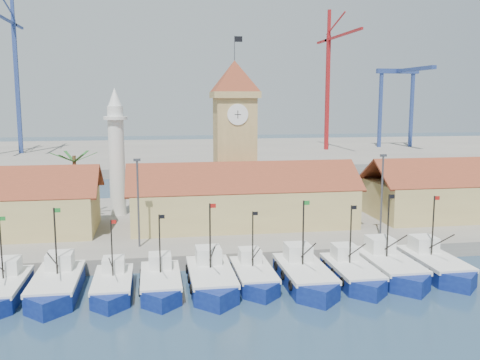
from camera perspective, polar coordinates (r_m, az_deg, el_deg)
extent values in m
plane|color=#1D314E|center=(46.08, 4.50, -12.24)|extent=(400.00, 400.00, 0.00)
cube|color=gray|center=(68.41, -0.31, -4.57)|extent=(140.00, 32.00, 1.50)
cube|color=gray|center=(152.90, -5.39, 2.85)|extent=(240.00, 80.00, 2.00)
cube|color=navy|center=(49.45, -24.00, -10.91)|extent=(3.43, 7.75, 1.76)
cube|color=silver|center=(49.18, -24.06, -9.94)|extent=(3.50, 7.97, 0.34)
cube|color=silver|center=(50.73, -23.57, -8.41)|extent=(2.06, 2.15, 1.37)
cylinder|color=black|center=(48.86, -24.12, -6.70)|extent=(0.14, 0.14, 5.48)
cube|color=#197226|center=(48.22, -24.02, -3.78)|extent=(0.49, 0.02, 0.34)
cube|color=navy|center=(48.63, -18.94, -10.90)|extent=(3.69, 8.36, 1.90)
cube|color=navy|center=(44.77, -19.84, -12.67)|extent=(3.69, 3.69, 1.90)
cube|color=silver|center=(48.33, -19.00, -9.84)|extent=(3.77, 8.59, 0.37)
cube|color=silver|center=(50.04, -18.65, -8.17)|extent=(2.22, 2.32, 1.48)
cylinder|color=black|center=(48.00, -19.07, -6.29)|extent=(0.15, 0.15, 5.91)
cube|color=#197226|center=(47.34, -18.92, -3.08)|extent=(0.53, 0.02, 0.37)
cube|color=navy|center=(47.66, -13.40, -11.16)|extent=(3.15, 7.14, 1.62)
cube|color=navy|center=(44.32, -13.73, -12.72)|extent=(3.15, 3.15, 1.62)
cube|color=silver|center=(47.39, -13.44, -10.24)|extent=(3.22, 7.33, 0.32)
cube|color=silver|center=(48.86, -13.32, -8.76)|extent=(1.89, 1.98, 1.26)
cylinder|color=black|center=(47.08, -13.51, -7.15)|extent=(0.13, 0.13, 5.05)
cube|color=#A5140F|center=(46.49, -13.33, -4.37)|extent=(0.45, 0.02, 0.32)
cube|color=navy|center=(47.49, -8.45, -11.06)|extent=(3.31, 7.49, 1.70)
cube|color=navy|center=(43.98, -8.37, -12.70)|extent=(3.31, 3.31, 1.70)
cube|color=silver|center=(47.21, -8.48, -10.09)|extent=(3.37, 7.69, 0.33)
cube|color=silver|center=(48.76, -8.53, -8.54)|extent=(1.99, 2.08, 1.32)
cylinder|color=black|center=(46.88, -8.56, -6.84)|extent=(0.13, 0.13, 5.29)
cube|color=black|center=(46.29, -8.33, -3.89)|extent=(0.47, 0.02, 0.33)
cube|color=navy|center=(47.67, -3.10, -10.82)|extent=(3.72, 8.42, 1.91)
cube|color=navy|center=(43.74, -2.48, -12.64)|extent=(3.72, 3.72, 1.91)
cube|color=silver|center=(47.36, -3.11, -9.73)|extent=(3.80, 8.66, 0.37)
cube|color=silver|center=(49.10, -3.39, -8.02)|extent=(2.23, 2.34, 1.49)
cylinder|color=black|center=(47.02, -3.21, -6.08)|extent=(0.15, 0.15, 5.96)
cube|color=#A5140F|center=(46.42, -2.91, -2.76)|extent=(0.53, 0.02, 0.37)
cube|color=navy|center=(48.75, 1.45, -10.44)|extent=(3.25, 7.35, 1.67)
cube|color=navy|center=(45.36, 2.34, -11.94)|extent=(3.25, 3.25, 1.67)
cube|color=silver|center=(48.49, 1.45, -9.51)|extent=(3.31, 7.55, 0.32)
cube|color=silver|center=(49.99, 1.06, -8.06)|extent=(1.95, 2.04, 1.30)
cylinder|color=black|center=(48.18, 1.36, -6.40)|extent=(0.13, 0.13, 5.20)
cube|color=black|center=(47.65, 1.65, -3.59)|extent=(0.46, 0.02, 0.32)
cube|color=navy|center=(48.77, 6.85, -10.41)|extent=(3.77, 8.53, 1.94)
cube|color=navy|center=(44.94, 8.39, -12.13)|extent=(3.77, 3.77, 1.94)
cube|color=silver|center=(48.46, 6.87, -9.32)|extent=(3.84, 8.76, 0.38)
cube|color=silver|center=(50.16, 6.20, -7.66)|extent=(2.26, 2.37, 1.51)
cylinder|color=black|center=(48.12, 6.75, -5.72)|extent=(0.15, 0.15, 6.03)
cube|color=#197226|center=(47.58, 7.12, -2.43)|extent=(0.54, 0.02, 0.38)
cube|color=navy|center=(50.36, 11.79, -9.96)|extent=(3.46, 7.83, 1.78)
cube|color=navy|center=(46.94, 13.54, -11.42)|extent=(3.46, 3.46, 1.78)
cube|color=silver|center=(50.08, 11.82, -9.00)|extent=(3.53, 8.05, 0.35)
cube|color=silver|center=(51.60, 11.07, -7.53)|extent=(2.08, 2.17, 1.38)
cylinder|color=black|center=(49.77, 11.72, -5.79)|extent=(0.14, 0.14, 5.53)
cube|color=black|center=(49.28, 12.08, -2.88)|extent=(0.49, 0.02, 0.35)
cube|color=navy|center=(52.54, 15.57, -9.25)|extent=(3.83, 8.67, 1.97)
cube|color=navy|center=(48.86, 17.74, -10.72)|extent=(3.83, 3.83, 1.97)
cube|color=silver|center=(52.25, 15.62, -8.22)|extent=(3.91, 8.91, 0.38)
cube|color=silver|center=(53.90, 14.69, -6.69)|extent=(2.30, 2.41, 1.53)
cylinder|color=black|center=(51.94, 15.50, -4.82)|extent=(0.15, 0.15, 6.13)
cube|color=black|center=(51.48, 15.91, -1.71)|extent=(0.55, 0.02, 0.38)
cube|color=navy|center=(54.57, 19.95, -8.80)|extent=(3.69, 8.36, 1.90)
cube|color=navy|center=(51.16, 22.25, -10.10)|extent=(3.69, 3.69, 1.90)
cube|color=silver|center=(54.30, 20.00, -7.85)|extent=(3.77, 8.59, 0.37)
cube|color=silver|center=(55.83, 18.99, -6.45)|extent=(2.22, 2.32, 1.48)
cylinder|color=black|center=(54.01, 19.89, -4.69)|extent=(0.15, 0.15, 5.91)
cube|color=#A5140F|center=(53.59, 20.28, -1.81)|extent=(0.53, 0.02, 0.37)
cube|color=tan|center=(63.91, 0.25, -2.77)|extent=(26.00, 10.00, 4.50)
cube|color=brown|center=(60.83, 0.65, 0.23)|extent=(27.04, 5.13, 3.21)
cube|color=brown|center=(65.71, -0.11, 0.87)|extent=(27.04, 5.13, 3.21)
cube|color=brown|center=(77.53, 23.94, 1.31)|extent=(31.20, 5.13, 3.21)
cube|color=tan|center=(68.96, -0.58, 2.49)|extent=(5.00, 5.00, 15.00)
cube|color=tan|center=(68.56, -0.59, 9.07)|extent=(5.80, 5.80, 0.80)
pyramid|color=brown|center=(68.62, -0.59, 10.99)|extent=(5.80, 5.80, 4.00)
cylinder|color=white|center=(66.07, -0.24, 7.00)|extent=(2.60, 0.15, 2.60)
cube|color=black|center=(65.99, -0.23, 7.00)|extent=(0.08, 0.02, 1.00)
cube|color=black|center=(65.99, -0.23, 7.00)|extent=(0.80, 0.02, 0.08)
cylinder|color=#3F3F44|center=(68.85, -0.59, 13.90)|extent=(0.10, 0.10, 3.00)
cube|color=black|center=(69.03, -0.17, 14.80)|extent=(1.00, 0.03, 0.70)
cylinder|color=silver|center=(70.36, -13.00, 1.98)|extent=(2.00, 2.00, 14.00)
cylinder|color=silver|center=(69.95, -13.15, 6.46)|extent=(3.00, 3.00, 0.40)
cone|color=silver|center=(69.91, -13.23, 8.59)|extent=(1.80, 1.80, 2.40)
cylinder|color=brown|center=(69.30, -17.15, -0.79)|extent=(0.44, 0.44, 8.00)
cube|color=#1F5D22|center=(68.62, -16.13, 2.37)|extent=(2.80, 0.35, 1.18)
cube|color=#1F5D22|center=(69.90, -16.58, 2.46)|extent=(1.71, 2.60, 1.18)
cube|color=#1F5D22|center=(70.09, -17.72, 2.43)|extent=(1.71, 2.60, 1.18)
cube|color=#1F5D22|center=(69.01, -18.44, 2.30)|extent=(2.80, 0.35, 1.18)
cube|color=#1F5D22|center=(67.71, -18.01, 2.21)|extent=(1.71, 2.60, 1.18)
cube|color=#1F5D22|center=(67.51, -16.84, 2.24)|extent=(1.71, 2.60, 1.18)
cylinder|color=#3F3F44|center=(54.78, -10.80, -2.46)|extent=(0.20, 0.20, 9.00)
cube|color=#3F3F44|center=(54.12, -10.93, 2.12)|extent=(0.70, 0.25, 0.25)
cylinder|color=#3F3F44|center=(59.98, 14.88, -1.63)|extent=(0.20, 0.20, 9.00)
cube|color=#3F3F44|center=(59.37, 15.05, 2.55)|extent=(0.70, 0.25, 0.25)
cube|color=navy|center=(153.74, -22.67, 9.09)|extent=(1.00, 1.00, 34.62)
cube|color=navy|center=(145.29, -23.98, 15.54)|extent=(0.60, 24.92, 0.60)
cube|color=navy|center=(159.74, -22.60, 14.93)|extent=(0.60, 10.00, 0.60)
cube|color=navy|center=(155.52, -23.13, 16.76)|extent=(0.80, 0.80, 7.00)
cube|color=maroon|center=(154.80, 9.31, 9.10)|extent=(1.00, 1.00, 31.75)
cube|color=maroon|center=(145.58, 10.84, 14.96)|extent=(0.60, 26.82, 0.60)
cube|color=maroon|center=(160.37, 8.85, 14.42)|extent=(0.60, 10.00, 0.60)
cube|color=maroon|center=(156.19, 9.49, 16.22)|extent=(0.80, 0.80, 7.00)
cube|color=navy|center=(166.11, 14.73, 7.21)|extent=(0.90, 0.90, 22.00)
cube|color=navy|center=(170.42, 17.83, 7.11)|extent=(0.90, 0.90, 22.00)
cube|color=navy|center=(168.36, 16.47, 11.08)|extent=(13.00, 1.40, 1.40)
cube|color=navy|center=(159.41, 18.05, 11.16)|extent=(1.40, 22.00, 1.00)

